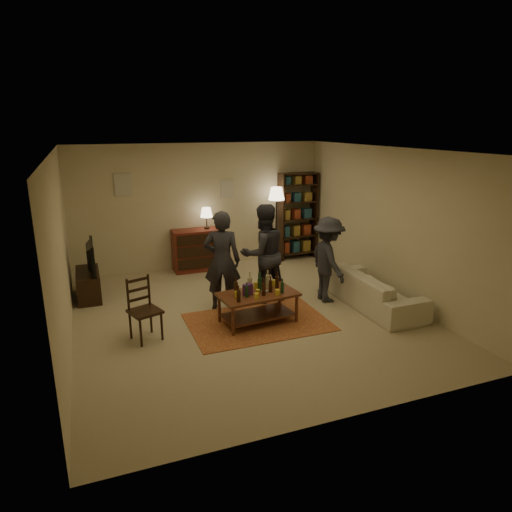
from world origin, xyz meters
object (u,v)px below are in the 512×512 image
person_right (263,254)px  person_left (222,261)px  bookshelf (297,215)px  floor_lamp (276,199)px  sofa (374,289)px  dresser (197,249)px  tv_stand (88,278)px  coffee_table (258,297)px  dining_chair (143,307)px  person_by_sofa (328,260)px

person_right → person_left: bearing=0.8°
person_left → bookshelf: bearing=-114.3°
floor_lamp → sofa: floor_lamp is taller
floor_lamp → person_left: floor_lamp is taller
dresser → person_right: person_right is taller
dresser → floor_lamp: (1.84, -0.06, 0.99)m
bookshelf → tv_stand: bearing=-168.2°
coffee_table → dining_chair: size_ratio=1.35×
floor_lamp → coffee_table: bearing=-118.2°
sofa → person_by_sofa: 0.94m
dining_chair → dresser: dresser is taller
coffee_table → person_right: bearing=63.3°
person_left → sofa: bearing=-175.4°
sofa → person_by_sofa: (-0.63, 0.53, 0.46)m
tv_stand → coffee_table: bearing=-40.5°
tv_stand → dining_chair: bearing=-70.6°
dresser → dining_chair: bearing=-117.4°
coffee_table → person_right: (0.44, 0.86, 0.45)m
coffee_table → person_by_sofa: person_by_sofa is taller
tv_stand → person_right: bearing=-23.4°
sofa → coffee_table: bearing=88.2°
dining_chair → dresser: size_ratio=0.70×
tv_stand → person_left: (2.15, -1.37, 0.48)m
coffee_table → dining_chair: dining_chair is taller
coffee_table → person_left: bearing=114.7°
dresser → person_by_sofa: (1.76, -2.59, 0.29)m
tv_stand → floor_lamp: bearing=11.7°
bookshelf → person_left: bearing=-137.3°
dresser → person_right: 2.32m
coffee_table → dining_chair: bearing=177.3°
coffee_table → dining_chair: (-1.78, 0.08, 0.07)m
tv_stand → person_right: 3.23m
floor_lamp → dresser: bearing=178.0°
floor_lamp → sofa: size_ratio=0.83×
dresser → bookshelf: bookshelf is taller
bookshelf → person_right: (-1.76, -2.25, -0.15)m
coffee_table → dining_chair: 1.78m
tv_stand → floor_lamp: size_ratio=0.61×
person_right → person_by_sofa: 1.16m
tv_stand → person_right: (2.93, -1.27, 0.50)m
floor_lamp → sofa: bearing=-79.8°
sofa → person_right: 2.03m
dresser → floor_lamp: size_ratio=0.79×
coffee_table → person_right: 1.07m
floor_lamp → person_by_sofa: floor_lamp is taller
person_right → dresser: bearing=-79.1°
bookshelf → floor_lamp: bearing=-167.7°
person_right → tv_stand: bearing=-29.8°
person_right → person_by_sofa: person_right is taller
dining_chair → floor_lamp: 4.55m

